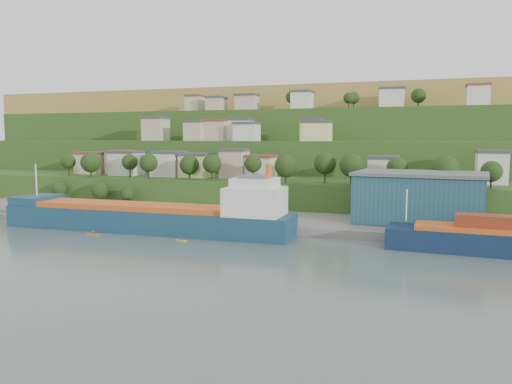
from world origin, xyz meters
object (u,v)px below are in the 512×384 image
at_px(warehouse, 419,198).
at_px(kayak_orange, 93,233).
at_px(cargo_ship_near, 154,219).
at_px(caravan, 51,207).

bearing_deg(warehouse, kayak_orange, -152.26).
height_order(cargo_ship_near, caravan, cargo_ship_near).
bearing_deg(caravan, kayak_orange, -40.06).
bearing_deg(cargo_ship_near, kayak_orange, -144.87).
relative_size(warehouse, caravan, 6.19).
distance_m(warehouse, kayak_orange, 80.43).
distance_m(caravan, kayak_orange, 38.38).
height_order(cargo_ship_near, kayak_orange, cargo_ship_near).
bearing_deg(kayak_orange, cargo_ship_near, 38.77).
xyz_separation_m(cargo_ship_near, caravan, (-43.16, 13.34, -0.67)).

